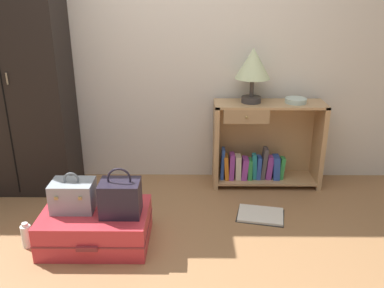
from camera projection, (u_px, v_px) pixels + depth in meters
The scene contains 11 objects.
ground_plane at pixel (163, 271), 2.61m from camera, with size 9.00×9.00×0.00m, color #9E7047.
back_wall at pixel (172, 36), 3.55m from camera, with size 6.40×0.10×2.60m, color silver.
wardrobe at pixel (13, 73), 3.38m from camera, with size 0.87×0.47×2.08m.
bookshelf at pixel (263, 147), 3.68m from camera, with size 0.96×0.32×0.77m.
table_lamp at pixel (253, 66), 3.42m from camera, with size 0.30×0.30×0.46m.
bowl at pixel (296, 101), 3.51m from camera, with size 0.18×0.18×0.04m, color silver.
suitcase_large at pixel (96, 227), 2.87m from camera, with size 0.74×0.53×0.25m.
train_case at pixel (73, 195), 2.82m from camera, with size 0.29×0.22×0.28m.
handbag at pixel (120, 198), 2.75m from camera, with size 0.27×0.20×0.34m.
bottle at pixel (27, 236), 2.84m from camera, with size 0.07×0.07×0.19m.
open_book_on_floor at pixel (261, 215), 3.24m from camera, with size 0.42×0.35×0.02m.
Camera 1 is at (0.21, -2.15, 1.70)m, focal length 38.29 mm.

